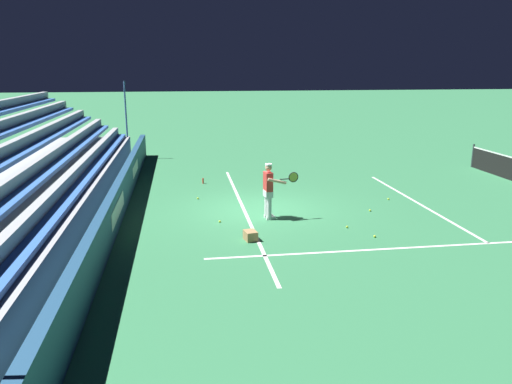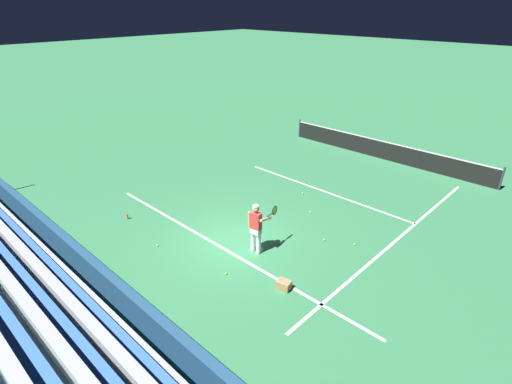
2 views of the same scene
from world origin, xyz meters
name	(u,v)px [view 1 (image 1 of 2)]	position (x,y,z in m)	size (l,w,h in m)	color
ground_plane	(259,209)	(0.00, 0.00, 0.00)	(160.00, 160.00, 0.00)	#337A4C
court_baseline_white	(244,210)	(0.00, -0.50, 0.00)	(12.00, 0.10, 0.01)	white
court_sideline_white	(435,246)	(4.11, 4.00, 0.00)	(0.10, 12.00, 0.01)	white
court_service_line_white	(417,203)	(0.00, 5.50, 0.00)	(8.22, 0.10, 0.01)	white
back_wall_sponsor_board	(119,198)	(0.00, -4.42, 0.55)	(21.87, 0.25, 1.10)	navy
bleacher_stand	(30,194)	(0.00, -7.05, 0.79)	(20.78, 4.00, 3.85)	#9EA3A8
tennis_player	(269,190)	(1.07, 0.13, 0.89)	(0.59, 1.04, 1.71)	silver
ball_box_cardboard	(250,236)	(2.93, -0.69, 0.13)	(0.40, 0.30, 0.26)	#A87F51
tennis_ball_midcourt	(388,199)	(-0.48, 4.66, 0.03)	(0.07, 0.07, 0.07)	#CCE533
tennis_ball_near_player	(220,221)	(1.25, -1.39, 0.03)	(0.07, 0.07, 0.07)	#CCE533
tennis_ball_by_box	(370,210)	(0.78, 3.50, 0.03)	(0.07, 0.07, 0.07)	#CCE533
tennis_ball_far_left	(198,198)	(-1.57, -1.94, 0.03)	(0.07, 0.07, 0.07)	#CCE533
tennis_ball_stray_back	(347,227)	(2.31, 2.22, 0.03)	(0.07, 0.07, 0.07)	#CCE533
tennis_ball_on_baseline	(375,236)	(3.22, 2.70, 0.03)	(0.07, 0.07, 0.07)	#CCE533
water_bottle	(203,181)	(-3.96, -1.65, 0.11)	(0.07, 0.07, 0.22)	#EA4C33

